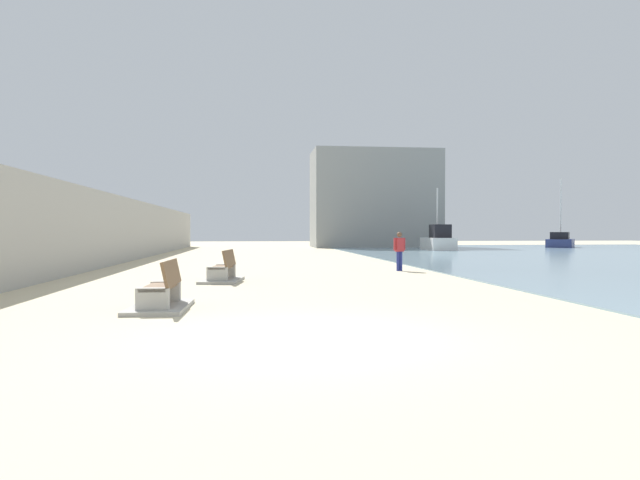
% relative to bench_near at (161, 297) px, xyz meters
% --- Properties ---
extents(ground_plane, '(120.00, 120.00, 0.00)m').
position_rel_bench_near_xyz_m(ground_plane, '(2.66, 14.60, -0.23)').
color(ground_plane, beige).
extents(seawall, '(0.80, 64.00, 3.23)m').
position_rel_bench_near_xyz_m(seawall, '(-4.84, 14.60, 1.38)').
color(seawall, '#ADAAA3').
rests_on(seawall, ground).
extents(bench_near, '(1.15, 2.13, 0.98)m').
position_rel_bench_near_xyz_m(bench_near, '(0.00, 0.00, 0.00)').
color(bench_near, '#ADAAA3').
rests_on(bench_near, ground).
extents(bench_far, '(1.37, 2.23, 0.98)m').
position_rel_bench_near_xyz_m(bench_far, '(0.89, 6.15, 0.00)').
color(bench_far, '#ADAAA3').
rests_on(bench_far, ground).
extents(person_walking, '(0.50, 0.28, 1.53)m').
position_rel_bench_near_xyz_m(person_walking, '(7.49, 10.14, 0.64)').
color(person_walking, navy).
rests_on(person_walking, ground).
extents(boat_distant, '(2.24, 4.76, 5.02)m').
position_rel_bench_near_xyz_m(boat_distant, '(16.68, 33.10, 0.56)').
color(boat_distant, white).
rests_on(boat_distant, water_bay).
extents(boat_nearest, '(4.18, 4.72, 6.43)m').
position_rel_bench_near_xyz_m(boat_nearest, '(30.21, 38.60, 0.36)').
color(boat_nearest, navy).
rests_on(boat_nearest, water_bay).
extents(harbor_building, '(12.00, 6.00, 9.24)m').
position_rel_bench_near_xyz_m(harbor_building, '(13.46, 42.60, 4.39)').
color(harbor_building, gray).
rests_on(harbor_building, ground).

